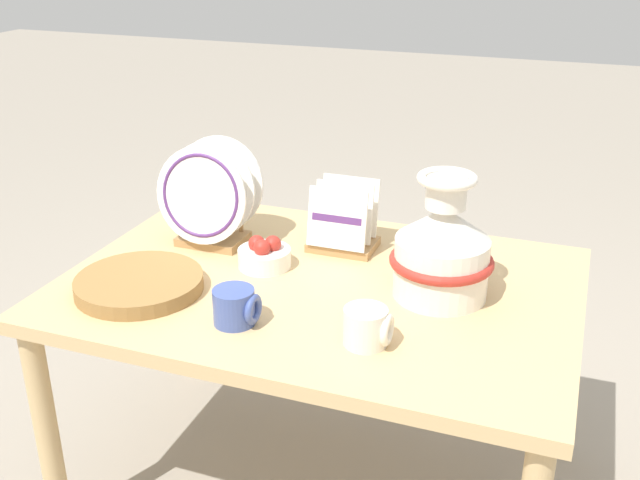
{
  "coord_description": "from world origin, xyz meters",
  "views": [
    {
      "loc": [
        0.56,
        -1.53,
        1.45
      ],
      "look_at": [
        0.0,
        0.0,
        0.74
      ],
      "focal_mm": 42.0,
      "sensor_mm": 36.0,
      "label": 1
    }
  ],
  "objects_px": {
    "dish_rack_square_plates": "(343,227)",
    "mug_cobalt_glaze": "(236,307)",
    "wicker_charger_stack": "(139,284)",
    "fruit_bowl": "(264,255)",
    "dish_rack_round_plates": "(209,201)",
    "mug_cream_glaze": "(368,327)",
    "ceramic_vase": "(442,249)"
  },
  "relations": [
    {
      "from": "dish_rack_square_plates",
      "to": "mug_cobalt_glaze",
      "type": "distance_m",
      "value": 0.47
    },
    {
      "from": "wicker_charger_stack",
      "to": "fruit_bowl",
      "type": "xyz_separation_m",
      "value": [
        0.22,
        0.22,
        0.01
      ]
    },
    {
      "from": "dish_rack_square_plates",
      "to": "mug_cobalt_glaze",
      "type": "relative_size",
      "value": 1.81
    },
    {
      "from": "wicker_charger_stack",
      "to": "mug_cobalt_glaze",
      "type": "bearing_deg",
      "value": -11.92
    },
    {
      "from": "dish_rack_round_plates",
      "to": "wicker_charger_stack",
      "type": "relative_size",
      "value": 0.93
    },
    {
      "from": "mug_cobalt_glaze",
      "to": "mug_cream_glaze",
      "type": "xyz_separation_m",
      "value": [
        0.29,
        0.02,
        0.0
      ]
    },
    {
      "from": "mug_cobalt_glaze",
      "to": "fruit_bowl",
      "type": "relative_size",
      "value": 0.75
    },
    {
      "from": "wicker_charger_stack",
      "to": "fruit_bowl",
      "type": "distance_m",
      "value": 0.32
    },
    {
      "from": "ceramic_vase",
      "to": "mug_cream_glaze",
      "type": "relative_size",
      "value": 2.97
    },
    {
      "from": "wicker_charger_stack",
      "to": "mug_cream_glaze",
      "type": "relative_size",
      "value": 3.01
    },
    {
      "from": "dish_rack_round_plates",
      "to": "mug_cobalt_glaze",
      "type": "bearing_deg",
      "value": -55.21
    },
    {
      "from": "dish_rack_square_plates",
      "to": "mug_cream_glaze",
      "type": "distance_m",
      "value": 0.49
    },
    {
      "from": "mug_cobalt_glaze",
      "to": "wicker_charger_stack",
      "type": "bearing_deg",
      "value": 168.08
    },
    {
      "from": "fruit_bowl",
      "to": "dish_rack_square_plates",
      "type": "bearing_deg",
      "value": 49.69
    },
    {
      "from": "dish_rack_round_plates",
      "to": "dish_rack_square_plates",
      "type": "height_order",
      "value": "dish_rack_round_plates"
    },
    {
      "from": "ceramic_vase",
      "to": "mug_cream_glaze",
      "type": "distance_m",
      "value": 0.3
    },
    {
      "from": "dish_rack_round_plates",
      "to": "mug_cobalt_glaze",
      "type": "xyz_separation_m",
      "value": [
        0.25,
        -0.37,
        -0.08
      ]
    },
    {
      "from": "dish_rack_square_plates",
      "to": "wicker_charger_stack",
      "type": "bearing_deg",
      "value": -133.06
    },
    {
      "from": "dish_rack_round_plates",
      "to": "mug_cobalt_glaze",
      "type": "height_order",
      "value": "dish_rack_round_plates"
    },
    {
      "from": "ceramic_vase",
      "to": "fruit_bowl",
      "type": "height_order",
      "value": "ceramic_vase"
    },
    {
      "from": "mug_cream_glaze",
      "to": "mug_cobalt_glaze",
      "type": "bearing_deg",
      "value": -177.05
    },
    {
      "from": "wicker_charger_stack",
      "to": "mug_cream_glaze",
      "type": "height_order",
      "value": "mug_cream_glaze"
    },
    {
      "from": "dish_rack_round_plates",
      "to": "mug_cream_glaze",
      "type": "height_order",
      "value": "dish_rack_round_plates"
    },
    {
      "from": "dish_rack_round_plates",
      "to": "fruit_bowl",
      "type": "distance_m",
      "value": 0.23
    },
    {
      "from": "ceramic_vase",
      "to": "dish_rack_square_plates",
      "type": "xyz_separation_m",
      "value": [
        -0.3,
        0.18,
        -0.06
      ]
    },
    {
      "from": "mug_cobalt_glaze",
      "to": "dish_rack_square_plates",
      "type": "bearing_deg",
      "value": 78.86
    },
    {
      "from": "dish_rack_square_plates",
      "to": "fruit_bowl",
      "type": "bearing_deg",
      "value": -130.31
    },
    {
      "from": "mug_cobalt_glaze",
      "to": "fruit_bowl",
      "type": "distance_m",
      "value": 0.29
    },
    {
      "from": "ceramic_vase",
      "to": "dish_rack_square_plates",
      "type": "bearing_deg",
      "value": 149.08
    },
    {
      "from": "fruit_bowl",
      "to": "ceramic_vase",
      "type": "bearing_deg",
      "value": -0.06
    },
    {
      "from": "ceramic_vase",
      "to": "mug_cobalt_glaze",
      "type": "bearing_deg",
      "value": -143.9
    },
    {
      "from": "dish_rack_square_plates",
      "to": "wicker_charger_stack",
      "type": "distance_m",
      "value": 0.55
    }
  ]
}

